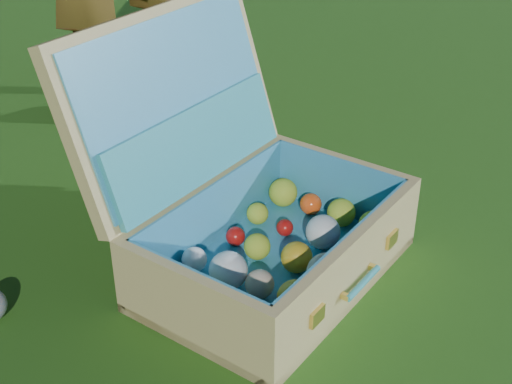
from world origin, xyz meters
name	(u,v)px	position (x,y,z in m)	size (l,w,h in m)	color
ground	(169,260)	(0.00, 0.00, 0.00)	(60.00, 60.00, 0.00)	#215114
suitcase	(244,205)	(0.14, -0.10, 0.15)	(0.71, 0.69, 0.52)	tan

